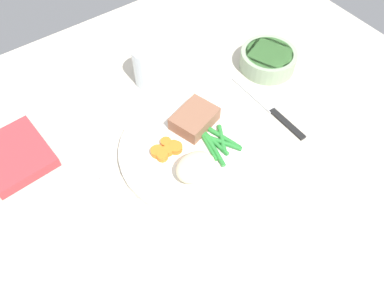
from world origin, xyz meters
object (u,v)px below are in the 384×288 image
(water_glass, at_px, (149,68))
(napkin, at_px, (15,155))
(dinner_plate, at_px, (192,150))
(fork, at_px, (111,201))
(meat_portion, at_px, (195,119))
(knife, at_px, (269,108))
(salad_bowl, at_px, (268,59))

(water_glass, bearing_deg, napkin, -174.88)
(dinner_plate, relative_size, napkin, 2.04)
(napkin, bearing_deg, water_glass, 5.12)
(fork, height_order, water_glass, water_glass)
(meat_portion, xyz_separation_m, fork, (-0.21, -0.04, -0.03))
(dinner_plate, relative_size, fork, 1.62)
(fork, bearing_deg, dinner_plate, 0.22)
(water_glass, relative_size, napkin, 0.66)
(knife, bearing_deg, water_glass, 125.68)
(meat_portion, distance_m, water_glass, 0.16)
(meat_portion, height_order, fork, meat_portion)
(fork, relative_size, water_glass, 1.91)
(dinner_plate, xyz_separation_m, fork, (-0.17, -0.00, -0.01))
(fork, bearing_deg, water_glass, 44.08)
(meat_portion, bearing_deg, knife, -16.38)
(meat_portion, bearing_deg, water_glass, 89.64)
(meat_portion, xyz_separation_m, napkin, (-0.31, 0.13, -0.02))
(knife, height_order, salad_bowl, salad_bowl)
(dinner_plate, height_order, knife, dinner_plate)
(dinner_plate, bearing_deg, napkin, 146.78)
(meat_portion, height_order, water_glass, water_glass)
(dinner_plate, relative_size, knife, 1.31)
(dinner_plate, height_order, fork, dinner_plate)
(napkin, bearing_deg, salad_bowl, -8.90)
(salad_bowl, bearing_deg, fork, -167.88)
(salad_bowl, bearing_deg, dinner_plate, -161.13)
(meat_portion, bearing_deg, napkin, 156.30)
(knife, height_order, napkin, napkin)
(salad_bowl, distance_m, napkin, 0.55)
(fork, bearing_deg, knife, -0.68)
(dinner_plate, relative_size, meat_portion, 3.27)
(dinner_plate, bearing_deg, meat_portion, 49.40)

